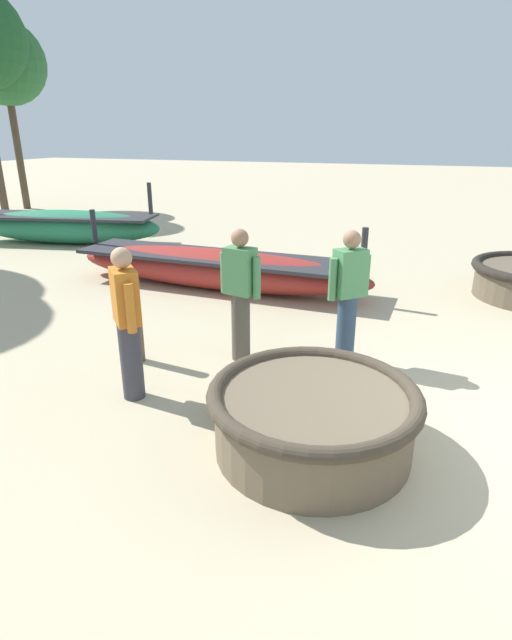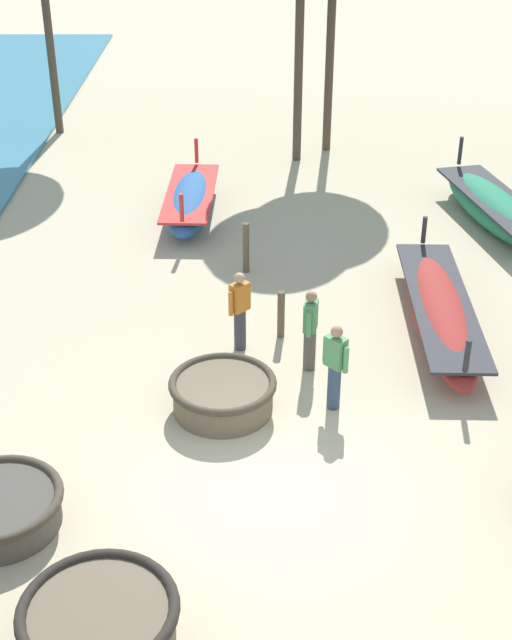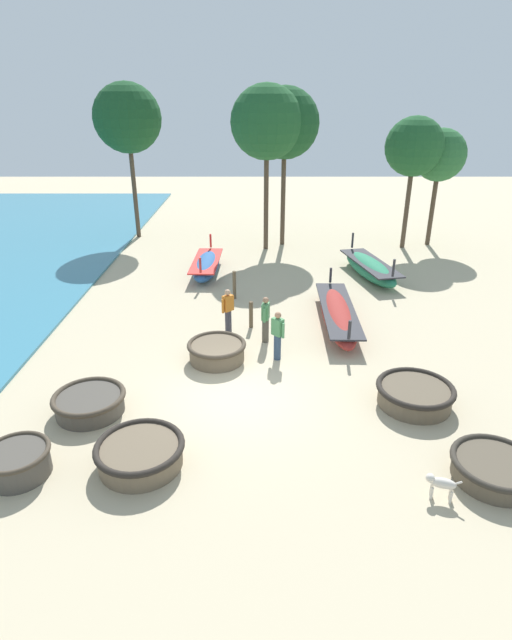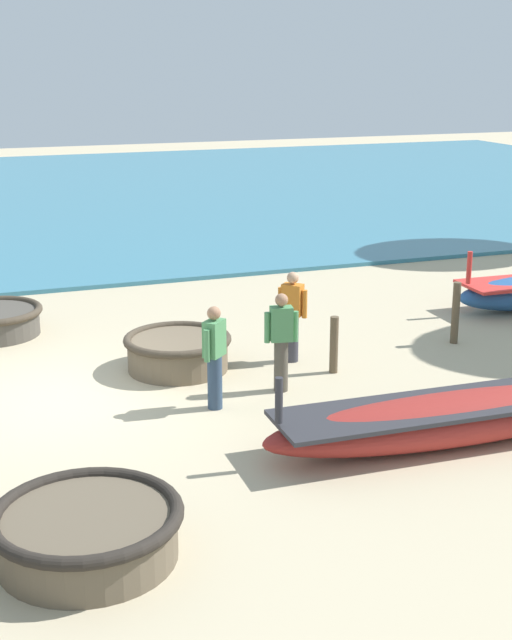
% 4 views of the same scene
% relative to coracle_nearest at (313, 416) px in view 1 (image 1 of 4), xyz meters
% --- Properties ---
extents(coracle_nearest, '(1.80, 1.80, 0.59)m').
position_rel_coracle_nearest_xyz_m(coracle_nearest, '(0.00, 0.00, 0.00)').
color(coracle_nearest, brown).
rests_on(coracle_nearest, ground).
extents(long_boat_green_hull, '(1.24, 5.51, 1.22)m').
position_rel_coracle_nearest_xyz_m(long_boat_green_hull, '(4.09, 2.75, 0.03)').
color(long_boat_green_hull, maroon).
rests_on(long_boat_green_hull, ground).
extents(long_boat_white_hull, '(2.11, 4.80, 1.47)m').
position_rel_coracle_nearest_xyz_m(long_boat_white_hull, '(6.25, 7.70, 0.10)').
color(long_boat_white_hull, '#237551').
rests_on(long_boat_white_hull, ground).
extents(fisherman_with_hat, '(0.28, 0.52, 1.57)m').
position_rel_coracle_nearest_xyz_m(fisherman_with_hat, '(1.50, 1.25, 0.51)').
color(fisherman_with_hat, '#4C473D').
rests_on(fisherman_with_hat, ground).
extents(fisherman_hauling, '(0.39, 0.41, 1.57)m').
position_rel_coracle_nearest_xyz_m(fisherman_hauling, '(1.84, 0.07, 0.51)').
color(fisherman_hauling, '#2D425B').
rests_on(fisherman_hauling, ground).
extents(fisherman_by_coracle, '(0.40, 0.40, 1.57)m').
position_rel_coracle_nearest_xyz_m(fisherman_by_coracle, '(0.25, 1.95, 0.51)').
color(fisherman_by_coracle, '#383842').
rests_on(fisherman_by_coracle, ground).
extents(mooring_post_inland, '(0.14, 0.14, 0.96)m').
position_rel_coracle_nearest_xyz_m(mooring_post_inland, '(1.02, 2.38, 0.16)').
color(mooring_post_inland, brown).
rests_on(mooring_post_inland, ground).
extents(tree_tall_back, '(2.62, 2.62, 5.97)m').
position_rel_coracle_nearest_xyz_m(tree_tall_back, '(10.53, 13.05, 4.30)').
color(tree_tall_back, '#4C3D2D').
rests_on(tree_tall_back, ground).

